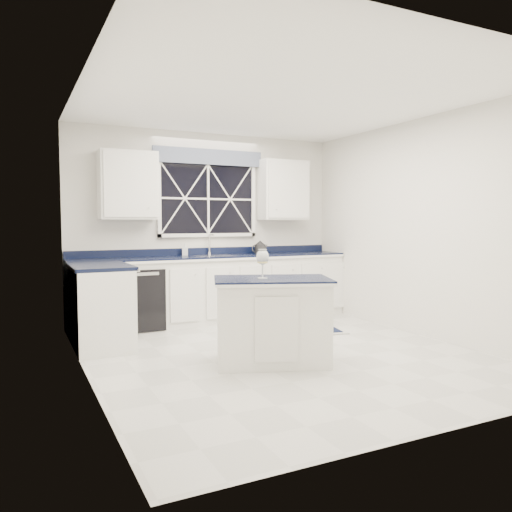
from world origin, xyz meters
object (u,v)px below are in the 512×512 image
dishwasher (138,298)px  soap_bottle (185,250)px  faucet (210,244)px  island (272,320)px  wine_glass (263,258)px  kettle (260,248)px

dishwasher → soap_bottle: 0.97m
faucet → island: size_ratio=0.23×
faucet → soap_bottle: 0.39m
island → wine_glass: (-0.11, 0.00, 0.63)m
faucet → kettle: size_ratio=1.08×
soap_bottle → island: bearing=-87.0°
dishwasher → faucet: bearing=10.0°
wine_glass → dishwasher: bearing=108.5°
soap_bottle → wine_glass: bearing=-89.5°
dishwasher → island: size_ratio=0.62×
faucet → island: bearing=-96.0°
dishwasher → wine_glass: 2.41m
wine_glass → faucet: bearing=81.4°
faucet → island: faucet is taller
island → soap_bottle: 2.47m
kettle → wine_glass: 2.58m
dishwasher → soap_bottle: size_ratio=4.74×
island → faucet: bearing=104.9°
wine_glass → soap_bottle: (-0.02, 2.39, -0.04)m
kettle → soap_bottle: kettle is taller
faucet → wine_glass: bearing=-98.6°
island → kettle: bearing=87.1°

